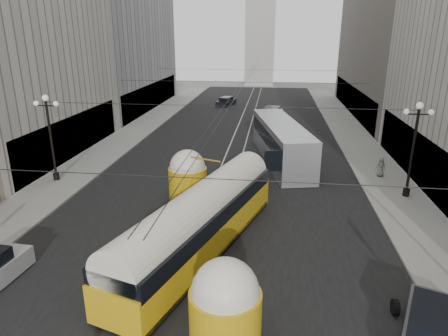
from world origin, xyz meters
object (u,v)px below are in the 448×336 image
(pedestrian_sidewalk_right, at_px, (381,167))
(sedan_grey, at_px, (433,329))
(city_bus, at_px, (281,140))
(streetcar, at_px, (201,220))

(pedestrian_sidewalk_right, bearing_deg, sedan_grey, 78.86)
(city_bus, distance_m, sedan_grey, 21.95)
(streetcar, xyz_separation_m, pedestrian_sidewalk_right, (11.77, 12.45, -0.82))
(city_bus, xyz_separation_m, pedestrian_sidewalk_right, (7.61, -3.42, -0.95))
(city_bus, height_order, sedan_grey, city_bus)
(streetcar, xyz_separation_m, city_bus, (4.16, 15.87, 0.13))
(streetcar, relative_size, pedestrian_sidewalk_right, 10.28)
(pedestrian_sidewalk_right, bearing_deg, city_bus, -27.69)
(city_bus, bearing_deg, sedan_grey, -76.23)
(streetcar, distance_m, pedestrian_sidewalk_right, 17.15)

